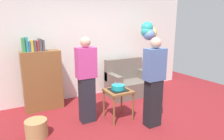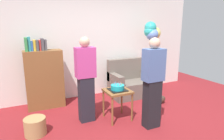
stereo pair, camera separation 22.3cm
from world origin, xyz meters
name	(u,v)px [view 1 (the left image)]	position (x,y,z in m)	size (l,w,h in m)	color
ground_plane	(133,127)	(0.00, 0.00, 0.00)	(8.00, 8.00, 0.00)	maroon
wall_back	(89,44)	(0.00, 2.05, 1.35)	(6.00, 0.10, 2.70)	silver
couch	(128,83)	(0.86, 1.50, 0.34)	(1.10, 0.70, 0.96)	#6B6056
bookshelf	(42,79)	(-1.27, 1.67, 0.69)	(0.80, 0.36, 1.60)	brown
side_table	(118,95)	(-0.07, 0.44, 0.51)	(0.48, 0.48, 0.60)	brown
birthday_cake	(118,88)	(-0.07, 0.44, 0.65)	(0.32, 0.32, 0.17)	black
person_blowing_candles	(86,80)	(-0.64, 0.64, 0.83)	(0.36, 0.22, 1.63)	#23232D
person_holding_cake	(154,82)	(0.36, -0.09, 0.83)	(0.36, 0.22, 1.63)	black
wicker_basket	(36,129)	(-1.59, 0.52, 0.15)	(0.36, 0.36, 0.30)	#A88451
handbag	(158,99)	(1.21, 0.69, 0.10)	(0.28, 0.14, 0.20)	#473328
balloon_bunch	(148,32)	(1.43, 1.44, 1.66)	(0.48, 0.39, 1.93)	silver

